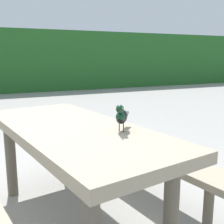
{
  "coord_description": "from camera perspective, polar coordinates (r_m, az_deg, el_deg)",
  "views": [
    {
      "loc": [
        -0.19,
        -2.12,
        1.22
      ],
      "look_at": [
        0.6,
        -0.38,
        0.84
      ],
      "focal_mm": 45.06,
      "sensor_mm": 36.0,
      "label": 1
    }
  ],
  "objects": [
    {
      "name": "picnic_table_foreground",
      "position": [
        2.04,
        -7.81,
        -7.88
      ],
      "size": [
        1.95,
        1.97,
        0.74
      ],
      "color": "gray",
      "rests_on": "ground"
    },
    {
      "name": "ground_plane",
      "position": [
        2.45,
        -17.77,
        -19.19
      ],
      "size": [
        60.0,
        60.0,
        0.0
      ],
      "primitive_type": "plane",
      "color": "gray"
    },
    {
      "name": "bird_grackle",
      "position": [
        1.8,
        1.9,
        -0.82
      ],
      "size": [
        0.2,
        0.24,
        0.18
      ],
      "color": "black",
      "rests_on": "picnic_table_foreground"
    }
  ]
}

